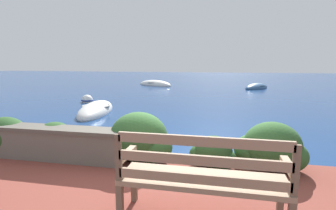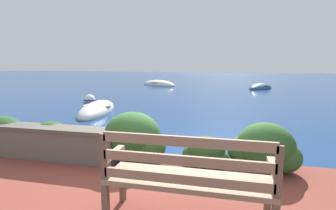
{
  "view_description": "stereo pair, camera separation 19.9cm",
  "coord_description": "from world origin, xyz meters",
  "px_view_note": "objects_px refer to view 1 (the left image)",
  "views": [
    {
      "loc": [
        0.87,
        -4.17,
        1.79
      ],
      "look_at": [
        -0.78,
        3.8,
        0.43
      ],
      "focal_mm": 28.0,
      "sensor_mm": 36.0,
      "label": 1
    },
    {
      "loc": [
        1.06,
        -4.13,
        1.79
      ],
      "look_at": [
        -0.78,
        3.8,
        0.43
      ],
      "focal_mm": 28.0,
      "sensor_mm": 36.0,
      "label": 2
    }
  ],
  "objects_px": {
    "rowboat_nearest": "(96,111)",
    "rowboat_mid": "(256,88)",
    "park_bench": "(202,176)",
    "rowboat_far": "(155,85)",
    "mooring_buoy": "(87,100)"
  },
  "relations": [
    {
      "from": "park_bench",
      "to": "mooring_buoy",
      "type": "distance_m",
      "value": 10.0
    },
    {
      "from": "park_bench",
      "to": "rowboat_far",
      "type": "distance_m",
      "value": 17.36
    },
    {
      "from": "rowboat_far",
      "to": "mooring_buoy",
      "type": "xyz_separation_m",
      "value": [
        -0.93,
        -8.48,
        0.02
      ]
    },
    {
      "from": "park_bench",
      "to": "rowboat_nearest",
      "type": "height_order",
      "value": "park_bench"
    },
    {
      "from": "rowboat_nearest",
      "to": "rowboat_mid",
      "type": "height_order",
      "value": "rowboat_nearest"
    },
    {
      "from": "park_bench",
      "to": "rowboat_nearest",
      "type": "xyz_separation_m",
      "value": [
        -4.17,
        6.01,
        -0.65
      ]
    },
    {
      "from": "rowboat_far",
      "to": "park_bench",
      "type": "bearing_deg",
      "value": -43.57
    },
    {
      "from": "rowboat_nearest",
      "to": "rowboat_mid",
      "type": "xyz_separation_m",
      "value": [
        6.58,
        9.79,
        -0.0
      ]
    },
    {
      "from": "park_bench",
      "to": "rowboat_mid",
      "type": "xyz_separation_m",
      "value": [
        2.42,
        15.8,
        -0.65
      ]
    },
    {
      "from": "rowboat_far",
      "to": "rowboat_mid",
      "type": "bearing_deg",
      "value": 23.54
    },
    {
      "from": "rowboat_nearest",
      "to": "rowboat_mid",
      "type": "bearing_deg",
      "value": 135.12
    },
    {
      "from": "rowboat_mid",
      "to": "mooring_buoy",
      "type": "xyz_separation_m",
      "value": [
        -8.11,
        -7.61,
        0.03
      ]
    },
    {
      "from": "park_bench",
      "to": "rowboat_nearest",
      "type": "relative_size",
      "value": 0.54
    },
    {
      "from": "rowboat_mid",
      "to": "rowboat_far",
      "type": "xyz_separation_m",
      "value": [
        -7.18,
        0.87,
        0.01
      ]
    },
    {
      "from": "rowboat_mid",
      "to": "park_bench",
      "type": "bearing_deg",
      "value": 24.52
    }
  ]
}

